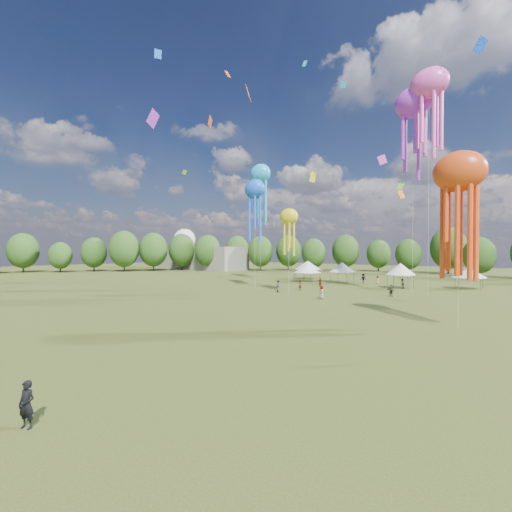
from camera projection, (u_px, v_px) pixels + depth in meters
The scene contains 10 objects.
ground at pixel (49, 357), 19.53m from camera, with size 300.00×300.00×0.00m, color #384416.
observer_main at pixel (27, 405), 11.67m from camera, with size 0.63×0.41×1.72m, color black.
spectator_near at pixel (278, 286), 51.04m from camera, with size 0.93×0.72×1.91m, color gray.
spectators_far at pixel (363, 284), 55.42m from camera, with size 15.12×26.41×1.93m.
festival_tents at pixel (352, 268), 64.98m from camera, with size 37.06×11.86×4.40m.
show_kites at pixel (342, 159), 50.23m from camera, with size 44.54×26.56×31.27m.
small_kites at pixel (354, 97), 50.06m from camera, with size 76.98×48.05×40.95m.
treeline at pixel (370, 251), 69.88m from camera, with size 201.57×95.24×13.43m.
hangar at pixel (198, 258), 120.89m from camera, with size 40.00×12.00×8.00m, color gray.
radome at pixel (185, 243), 135.68m from camera, with size 9.00×9.00×16.00m.
Camera 1 is at (22.05, -6.91, 6.37)m, focal length 22.75 mm.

